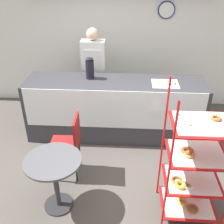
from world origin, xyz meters
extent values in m
plane|color=#4C4742|center=(0.00, 0.00, 0.00)|extent=(14.00, 14.00, 0.00)
cube|color=white|center=(0.00, 2.33, 1.35)|extent=(10.00, 0.06, 2.70)
cylinder|color=navy|center=(0.84, 2.28, 1.84)|extent=(0.30, 0.03, 0.30)
cylinder|color=white|center=(0.84, 2.26, 1.84)|extent=(0.26, 0.00, 0.26)
cube|color=#333338|center=(0.00, 1.08, 0.49)|extent=(2.81, 0.70, 0.97)
cube|color=silver|center=(0.00, 0.73, 0.66)|extent=(2.70, 0.01, 0.62)
cylinder|color=#B71414|center=(0.62, -0.74, 0.80)|extent=(0.02, 0.02, 1.60)
cylinder|color=#B71414|center=(0.62, -0.22, 0.80)|extent=(0.02, 0.02, 1.60)
cylinder|color=#B71414|center=(1.25, -0.22, 0.80)|extent=(0.02, 0.02, 1.60)
cube|color=#B71414|center=(0.93, -0.48, 0.12)|extent=(0.61, 0.50, 0.01)
cube|color=white|center=(0.93, -0.48, 0.13)|extent=(0.54, 0.44, 0.01)
torus|color=brown|center=(0.97, -0.59, 0.16)|extent=(0.13, 0.13, 0.04)
torus|color=#EAB2C1|center=(1.08, -0.39, 0.16)|extent=(0.12, 0.12, 0.03)
torus|color=gold|center=(0.88, -0.49, 0.15)|extent=(0.12, 0.12, 0.03)
cube|color=#B71414|center=(0.93, -0.48, 0.49)|extent=(0.61, 0.50, 0.01)
cube|color=white|center=(0.93, -0.48, 0.50)|extent=(0.54, 0.44, 0.01)
torus|color=brown|center=(0.76, -0.53, 0.52)|extent=(0.13, 0.13, 0.03)
torus|color=gold|center=(0.79, -0.60, 0.52)|extent=(0.13, 0.13, 0.04)
torus|color=silver|center=(0.87, -0.60, 0.52)|extent=(0.12, 0.12, 0.03)
cube|color=#B71414|center=(0.93, -0.48, 0.85)|extent=(0.61, 0.50, 0.01)
cube|color=white|center=(0.93, -0.48, 0.86)|extent=(0.54, 0.44, 0.01)
torus|color=tan|center=(0.84, -0.54, 0.89)|extent=(0.11, 0.11, 0.03)
torus|color=brown|center=(0.83, -0.48, 0.89)|extent=(0.13, 0.13, 0.04)
cube|color=#B71414|center=(0.93, -0.48, 1.22)|extent=(0.61, 0.50, 0.01)
cube|color=white|center=(0.93, -0.48, 1.23)|extent=(0.54, 0.44, 0.01)
torus|color=silver|center=(0.73, -0.40, 1.25)|extent=(0.12, 0.12, 0.03)
torus|color=brown|center=(1.07, -0.41, 1.25)|extent=(0.11, 0.11, 0.03)
torus|color=silver|center=(0.77, -0.51, 1.25)|extent=(0.11, 0.11, 0.03)
cube|color=#282833|center=(-0.40, 1.65, 0.48)|extent=(0.24, 0.19, 0.96)
cube|color=silver|center=(-0.40, 1.65, 1.21)|extent=(0.40, 0.22, 0.49)
cube|color=silver|center=(-0.40, 1.53, 1.12)|extent=(0.28, 0.01, 0.41)
sphere|color=beige|center=(-0.40, 1.65, 1.56)|extent=(0.20, 0.20, 0.20)
cylinder|color=#262628|center=(-0.59, -0.50, 0.01)|extent=(0.35, 0.35, 0.02)
cylinder|color=#333338|center=(-0.59, -0.50, 0.35)|extent=(0.06, 0.06, 0.67)
cylinder|color=#4C4C51|center=(-0.59, -0.50, 0.70)|extent=(0.64, 0.64, 0.02)
cylinder|color=black|center=(-0.77, 0.23, 0.24)|extent=(0.02, 0.02, 0.48)
cylinder|color=black|center=(-0.77, -0.10, 0.24)|extent=(0.02, 0.02, 0.48)
cylinder|color=black|center=(-0.45, 0.24, 0.24)|extent=(0.02, 0.02, 0.48)
cylinder|color=black|center=(-0.44, -0.09, 0.24)|extent=(0.02, 0.02, 0.48)
cube|color=maroon|center=(-0.61, 0.07, 0.49)|extent=(0.39, 0.39, 0.02)
cube|color=maroon|center=(-0.43, 0.08, 0.70)|extent=(0.04, 0.36, 0.40)
cylinder|color=black|center=(-0.40, 1.18, 1.12)|extent=(0.13, 0.13, 0.29)
ellipsoid|color=black|center=(-0.40, 1.18, 1.29)|extent=(0.11, 0.11, 0.05)
cube|color=white|center=(0.77, 1.01, 0.98)|extent=(0.40, 0.34, 0.01)
torus|color=#EAB2C1|center=(0.81, 1.02, 1.01)|extent=(0.12, 0.12, 0.04)
torus|color=brown|center=(0.83, 1.02, 1.00)|extent=(0.13, 0.13, 0.03)
torus|color=silver|center=(0.80, 1.01, 1.00)|extent=(0.12, 0.12, 0.03)
torus|color=silver|center=(0.87, 1.02, 1.01)|extent=(0.12, 0.12, 0.04)
torus|color=silver|center=(0.74, 1.00, 1.00)|extent=(0.12, 0.12, 0.03)
camera|label=1|loc=(0.19, -2.66, 2.58)|focal=42.00mm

